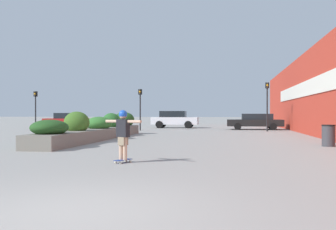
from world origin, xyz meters
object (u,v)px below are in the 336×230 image
(trash_bin, at_px, (328,136))
(car_center_left, at_px, (67,120))
(traffic_light_far_left, at_px, (35,103))
(car_center_right, at_px, (174,119))
(car_leftmost, at_px, (255,121))
(traffic_light_right, at_px, (267,98))
(skateboarder, at_px, (123,130))
(skateboard, at_px, (123,160))
(traffic_light_left, at_px, (140,102))

(trash_bin, height_order, car_center_left, car_center_left)
(trash_bin, distance_m, traffic_light_far_left, 24.93)
(car_center_left, relative_size, car_center_right, 0.98)
(traffic_light_far_left, bearing_deg, car_leftmost, 9.19)
(traffic_light_right, relative_size, traffic_light_far_left, 1.15)
(skateboarder, xyz_separation_m, car_leftmost, (5.16, 23.09, -0.21))
(skateboarder, bearing_deg, car_center_left, 143.83)
(skateboard, relative_size, trash_bin, 0.68)
(skateboarder, xyz_separation_m, car_center_right, (-2.35, 25.69, -0.08))
(skateboard, relative_size, traffic_light_far_left, 0.19)
(skateboard, height_order, car_center_left, car_center_left)
(car_center_right, relative_size, traffic_light_left, 1.31)
(skateboard, bearing_deg, trash_bin, 68.68)
(trash_bin, bearing_deg, car_leftmost, 96.71)
(car_center_left, height_order, car_center_right, car_center_right)
(skateboarder, bearing_deg, trash_bin, 68.68)
(car_center_right, bearing_deg, car_leftmost, 70.87)
(trash_bin, xyz_separation_m, car_leftmost, (-1.95, 16.57, 0.27))
(traffic_light_left, bearing_deg, traffic_light_far_left, 177.90)
(traffic_light_far_left, bearing_deg, skateboard, -55.49)
(trash_bin, relative_size, traffic_light_right, 0.24)
(skateboarder, relative_size, traffic_light_far_left, 0.42)
(skateboarder, relative_size, traffic_light_left, 0.41)
(skateboarder, distance_m, car_center_right, 25.80)
(skateboard, distance_m, car_leftmost, 23.67)
(trash_bin, height_order, traffic_light_right, traffic_light_right)
(traffic_light_left, bearing_deg, car_center_left, 150.12)
(car_center_left, relative_size, traffic_light_right, 1.14)
(traffic_light_far_left, bearing_deg, skateboarder, -55.49)
(car_leftmost, height_order, traffic_light_left, traffic_light_left)
(traffic_light_far_left, bearing_deg, car_center_left, 79.58)
(car_center_left, height_order, traffic_light_right, traffic_light_right)
(skateboard, xyz_separation_m, traffic_light_far_left, (-13.77, 20.03, 2.22))
(skateboard, height_order, car_center_right, car_center_right)
(car_leftmost, relative_size, car_center_right, 1.06)
(skateboard, relative_size, car_leftmost, 0.13)
(trash_bin, xyz_separation_m, car_center_right, (-9.46, 19.17, 0.40))
(skateboarder, distance_m, car_leftmost, 23.66)
(skateboard, bearing_deg, traffic_light_far_left, 150.66)
(skateboarder, height_order, car_center_left, skateboarder)
(car_leftmost, bearing_deg, car_center_left, 85.12)
(car_leftmost, bearing_deg, skateboarder, 167.40)
(skateboarder, height_order, car_center_right, car_center_right)
(skateboarder, height_order, trash_bin, skateboarder)
(skateboard, distance_m, traffic_light_right, 20.95)
(skateboard, bearing_deg, skateboarder, -56.72)
(traffic_light_right, bearing_deg, skateboard, -106.38)
(car_leftmost, distance_m, traffic_light_left, 10.18)
(car_leftmost, distance_m, car_center_right, 7.95)
(trash_bin, bearing_deg, skateboard, -137.47)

